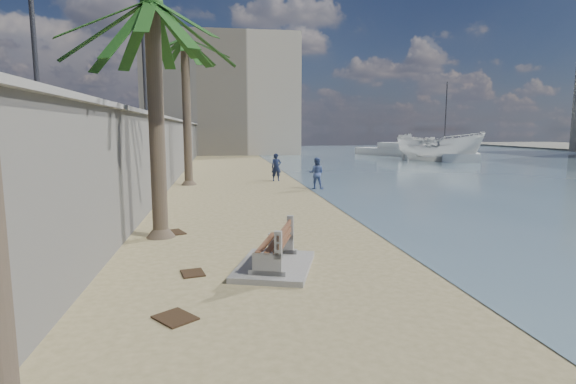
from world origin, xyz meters
TOP-DOWN VIEW (x-y plane):
  - ground_plane at (0.00, 0.00)m, footprint 140.00×140.00m
  - seawall at (-5.20, 20.00)m, footprint 0.45×70.00m
  - wall_cap at (-5.20, 20.00)m, footprint 0.80×70.00m
  - end_building at (-2.00, 52.00)m, footprint 18.00×12.00m
  - bench_far at (-1.29, 3.70)m, footprint 2.10×2.56m
  - palm_mid at (-4.09, 7.05)m, footprint 5.00×5.00m
  - palm_back at (-4.10, 19.08)m, footprint 5.00×5.00m
  - streetlight at (-5.10, 12.00)m, footprint 0.28×0.28m
  - person_a at (0.82, 20.21)m, footprint 0.68×0.48m
  - person_b at (2.38, 16.42)m, footprint 1.02×0.91m
  - boat_cruiser at (17.96, 34.15)m, footprint 4.44×4.45m
  - yacht_near at (21.58, 37.07)m, footprint 8.05×11.88m
  - yacht_far at (16.86, 44.23)m, footprint 5.60×9.14m
  - sailboat_west at (25.10, 46.60)m, footprint 7.04×6.93m
  - debris_b at (-3.17, 1.38)m, footprint 0.79×0.81m
  - debris_c at (-3.82, 7.49)m, footprint 0.86×0.94m
  - debris_d at (-3.02, 3.61)m, footprint 0.55×0.64m

SIDE VIEW (x-z plane):
  - ground_plane at x=0.00m, z-range 0.00..0.00m
  - debris_b at x=-3.17m, z-range 0.00..0.03m
  - debris_c at x=-3.82m, z-range 0.00..0.03m
  - debris_d at x=-3.02m, z-range 0.00..0.03m
  - sailboat_west at x=25.10m, z-range -4.11..4.70m
  - yacht_near at x=21.58m, z-range -0.40..1.10m
  - yacht_far at x=16.86m, z-range -0.40..1.10m
  - bench_far at x=-1.29m, z-range -0.06..0.87m
  - person_b at x=2.38m, z-range 0.00..1.76m
  - person_a at x=0.82m, z-range 0.00..1.83m
  - boat_cruiser at x=17.96m, z-range -0.40..3.24m
  - seawall at x=-5.20m, z-range 0.00..3.50m
  - wall_cap at x=-5.20m, z-range 3.49..3.61m
  - palm_mid at x=-4.09m, z-range 2.60..9.74m
  - streetlight at x=-5.10m, z-range 4.08..9.21m
  - end_building at x=-2.00m, z-range 0.00..14.00m
  - palm_back at x=-4.10m, z-range 3.24..11.77m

